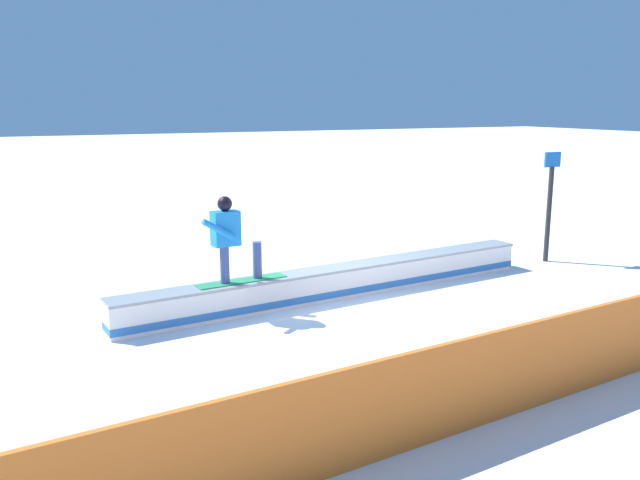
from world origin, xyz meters
The scene contains 5 objects.
ground_plane centered at (0.00, 0.00, 0.00)m, with size 120.00×120.00×0.00m, color white.
grind_box centered at (0.00, 0.00, 0.23)m, with size 7.71×1.23×0.51m.
snowboarder centered at (1.95, 0.19, 1.23)m, with size 1.45×0.49×1.33m.
safety_fence centered at (0.00, 4.53, 0.48)m, with size 13.11×0.06×0.97m, color orange.
trail_marker centered at (-4.95, -0.35, 1.19)m, with size 0.40×0.10×2.23m.
Camera 1 is at (4.89, 9.37, 3.19)m, focal length 36.68 mm.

